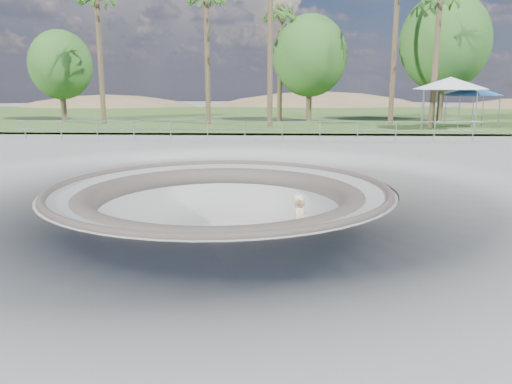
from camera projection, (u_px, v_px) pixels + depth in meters
ground at (220, 188)px, 15.03m from camera, size 180.00×180.00×0.00m
skate_bowl at (221, 246)px, 15.42m from camera, size 14.00×14.00×4.10m
grass_strip at (259, 115)px, 48.21m from camera, size 180.00×36.00×0.12m
distant_hills at (291, 156)px, 72.21m from camera, size 103.20×45.00×28.60m
safety_railing at (245, 130)px, 26.61m from camera, size 25.00×0.06×1.03m
skateboard at (300, 260)px, 14.16m from camera, size 0.81×0.37×0.08m
skater at (300, 228)px, 13.96m from camera, size 0.69×0.82×1.91m
canopy_white at (450, 83)px, 31.45m from camera, size 6.21×6.21×3.29m
canopy_blue at (473, 91)px, 33.34m from camera, size 5.45×5.45×2.75m
palm_d at (280, 14)px, 37.16m from camera, size 2.60×2.60×9.40m
bushy_tree_left at (60, 65)px, 39.68m from camera, size 4.99×4.53×7.19m
bushy_tree_mid at (310, 56)px, 37.97m from camera, size 5.66×5.15×8.17m
bushy_tree_right at (445, 42)px, 37.94m from camera, size 6.80×6.18×9.81m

